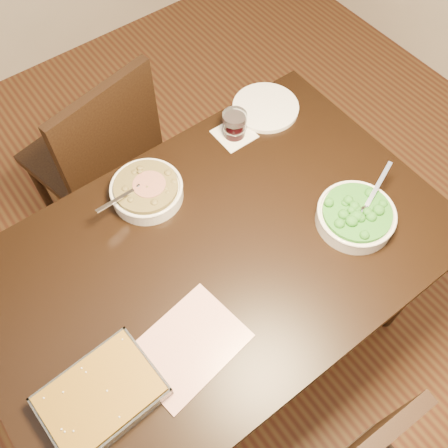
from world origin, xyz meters
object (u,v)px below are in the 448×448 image
Objects in this scene: wine_tumbler at (234,124)px; chair_far at (100,155)px; stew_bowl at (147,190)px; dinner_plate at (266,107)px; baking_dish at (101,396)px; table at (216,267)px; broccoli_bowl at (356,216)px.

chair_far reaches higher than wine_tumbler.
stew_bowl is 0.51m from chair_far.
wine_tumbler is 0.10× the size of chair_far.
stew_bowl is 0.54m from dinner_plate.
baking_dish is (-0.42, -0.46, -0.01)m from stew_bowl.
chair_far is (-0.36, 0.40, -0.29)m from wine_tumbler.
wine_tumbler is 0.61m from chair_far.
wine_tumbler is (0.33, 0.33, 0.15)m from table.
stew_bowl is (-0.05, 0.29, 0.13)m from table.
stew_bowl is at bearing 99.35° from table.
stew_bowl is at bearing 44.21° from baking_dish.
table is 5.29× the size of broccoli_bowl.
baking_dish is at bearing -160.80° from table.
broccoli_bowl is at bearing -98.95° from dinner_plate.
wine_tumbler is at bearing 98.90° from broccoli_bowl.
baking_dish is 1.09m from dinner_plate.
baking_dish is 0.32× the size of chair_far.
broccoli_bowl is at bearing -22.36° from table.
broccoli_bowl is 2.87× the size of wine_tumbler.
chair_far reaches higher than stew_bowl.
table is 5.96× the size of dinner_plate.
baking_dish reaches higher than dinner_plate.
table is at bearing -134.49° from wine_tumbler.
chair_far is at bearing 144.58° from dinner_plate.
broccoli_bowl is at bearing -81.10° from wine_tumbler.
broccoli_bowl reaches higher than stew_bowl.
dinner_plate is at bearing 81.05° from broccoli_bowl.
baking_dish is at bearing -148.10° from wine_tumbler.
dinner_plate is at bearing 132.74° from chair_far.
wine_tumbler is at bearing 45.51° from table.
table is 0.49m from wine_tumbler.
broccoli_bowl reaches higher than table.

